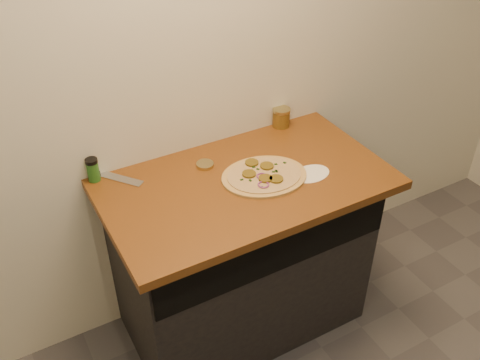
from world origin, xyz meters
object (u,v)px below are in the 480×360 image
chefs_knife (103,173)px  spice_shaker (93,170)px  pizza (264,176)px  salsa_jar (281,117)px

chefs_knife → spice_shaker: size_ratio=2.66×
chefs_knife → pizza: bearing=-30.9°
salsa_jar → spice_shaker: bearing=180.0°
pizza → salsa_jar: (0.29, 0.33, 0.04)m
pizza → spice_shaker: size_ratio=4.01×
pizza → salsa_jar: 0.44m
chefs_knife → salsa_jar: 0.88m
salsa_jar → spice_shaker: 0.92m
salsa_jar → pizza: bearing=-131.9°
chefs_knife → salsa_jar: bearing=-1.4°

